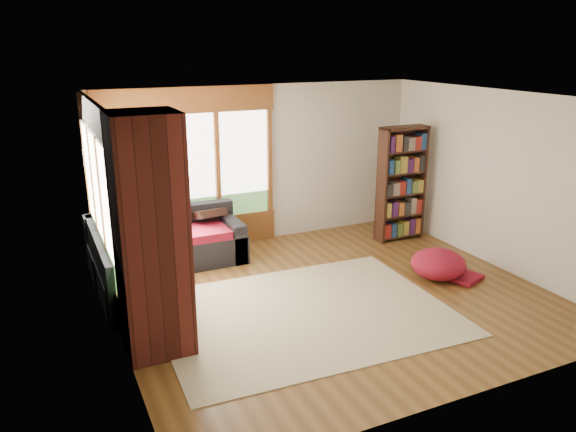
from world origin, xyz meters
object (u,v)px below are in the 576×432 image
object	(u,v)px
brick_chimney	(151,237)
dog_brindle	(128,236)
sectional_sofa	(157,255)
area_rug	(305,313)
pouf	(438,263)
dog_tan	(155,215)
bookshelf	(401,184)

from	to	relation	value
brick_chimney	dog_brindle	xyz separation A→B (m)	(0.01, 1.69, -0.53)
sectional_sofa	area_rug	distance (m)	2.46
brick_chimney	pouf	distance (m)	4.21
sectional_sofa	dog_tan	bearing A→B (deg)	80.22
sectional_sofa	area_rug	world-z (taller)	sectional_sofa
area_rug	bookshelf	xyz separation A→B (m)	(2.71, 1.83, 0.96)
dog_tan	brick_chimney	bearing A→B (deg)	-139.87
brick_chimney	pouf	world-z (taller)	brick_chimney
bookshelf	dog_tan	bearing A→B (deg)	173.52
brick_chimney	bookshelf	world-z (taller)	brick_chimney
area_rug	pouf	bearing A→B (deg)	5.19
sectional_sofa	dog_brindle	world-z (taller)	dog_brindle
bookshelf	pouf	size ratio (longest dim) A/B	2.49
bookshelf	dog_tan	world-z (taller)	bookshelf
dog_tan	dog_brindle	bearing A→B (deg)	-165.51
dog_tan	dog_brindle	size ratio (longest dim) A/B	1.16
sectional_sofa	area_rug	bearing A→B (deg)	-52.97
area_rug	pouf	size ratio (longest dim) A/B	4.56
dog_tan	dog_brindle	world-z (taller)	dog_tan
bookshelf	dog_tan	size ratio (longest dim) A/B	1.70
pouf	dog_brindle	size ratio (longest dim) A/B	0.80
pouf	sectional_sofa	bearing A→B (deg)	153.38
brick_chimney	bookshelf	bearing A→B (deg)	22.35
brick_chimney	pouf	xyz separation A→B (m)	(4.06, 0.24, -1.08)
sectional_sofa	pouf	distance (m)	4.04
area_rug	dog_tan	bearing A→B (deg)	120.01
bookshelf	dog_brindle	world-z (taller)	bookshelf
sectional_sofa	dog_tan	size ratio (longest dim) A/B	1.94
bookshelf	pouf	world-z (taller)	bookshelf
brick_chimney	sectional_sofa	distance (m)	2.32
area_rug	pouf	world-z (taller)	pouf
bookshelf	dog_tan	xyz separation A→B (m)	(-4.03, 0.46, -0.15)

